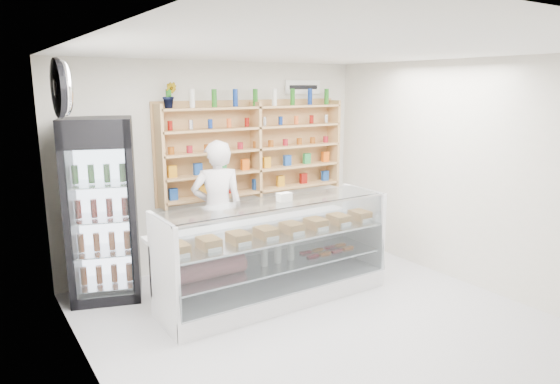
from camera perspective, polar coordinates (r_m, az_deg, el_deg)
room at (r=4.92m, az=6.08°, el=-0.61°), size 5.00×5.00×5.00m
display_counter at (r=5.91m, az=-0.60°, el=-9.16°), size 2.74×0.82×1.19m
shop_worker at (r=6.44m, az=-7.13°, el=-2.11°), size 0.76×0.62×1.81m
drinks_cooler at (r=6.16m, az=-19.63°, el=-1.86°), size 0.96×0.94×2.12m
wall_shelving at (r=7.07m, az=-2.78°, el=4.90°), size 2.84×0.28×1.33m
potted_plant at (r=6.47m, az=-12.51°, el=10.74°), size 0.22×0.20×0.32m
security_mirror at (r=4.99m, az=-23.50°, el=10.82°), size 0.15×0.50×0.50m
wall_sign at (r=7.61m, az=2.62°, el=11.87°), size 0.62×0.03×0.20m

